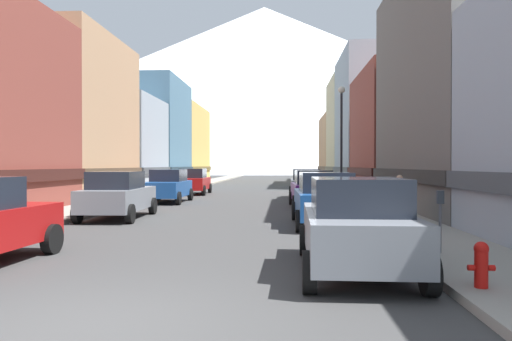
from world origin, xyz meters
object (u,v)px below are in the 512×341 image
(fire_hydrant_near, at_px, (481,263))
(potted_plant_0, at_px, (99,191))
(car_right_2, at_px, (313,189))
(car_right_3, at_px, (306,184))
(car_right_0, at_px, (356,225))
(potted_plant_1, at_px, (106,191))
(pedestrian_0, at_px, (400,200))
(car_left_1, at_px, (118,195))
(parking_meter_near, at_px, (440,213))
(car_right_1, at_px, (325,199))
(car_left_2, at_px, (168,186))
(streetlamp_right, at_px, (341,126))
(car_left_3, at_px, (194,181))
(trash_bin_right, at_px, (398,205))

(fire_hydrant_near, xyz_separation_m, potted_plant_0, (-12.45, 16.91, 0.19))
(car_right_2, distance_m, car_right_3, 6.37)
(car_right_0, xyz_separation_m, potted_plant_1, (-10.80, 16.26, -0.27))
(car_right_3, height_order, pedestrian_0, car_right_3)
(car_left_1, distance_m, pedestrian_0, 10.20)
(fire_hydrant_near, bearing_deg, parking_meter_near, 84.16)
(car_right_1, height_order, car_right_2, same)
(car_left_2, relative_size, car_right_2, 0.99)
(car_right_3, relative_size, pedestrian_0, 2.85)
(car_left_2, relative_size, pedestrian_0, 2.85)
(fire_hydrant_near, distance_m, pedestrian_0, 8.77)
(car_left_1, height_order, parking_meter_near, car_left_1)
(car_right_0, distance_m, potted_plant_1, 19.52)
(car_left_2, xyz_separation_m, potted_plant_1, (-3.20, -0.65, -0.27))
(potted_plant_0, bearing_deg, car_right_0, -54.74)
(parking_meter_near, bearing_deg, potted_plant_0, 132.38)
(car_right_2, bearing_deg, streetlamp_right, 48.32)
(car_right_1, distance_m, potted_plant_0, 13.57)
(car_left_3, xyz_separation_m, car_right_3, (7.60, -3.99, 0.00))
(fire_hydrant_near, bearing_deg, car_left_2, 116.51)
(parking_meter_near, bearing_deg, trash_bin_right, 84.67)
(car_right_3, height_order, fire_hydrant_near, car_right_3)
(car_right_2, xyz_separation_m, potted_plant_1, (-10.80, 2.24, -0.27))
(car_right_0, relative_size, trash_bin_right, 4.52)
(car_right_0, height_order, potted_plant_1, car_right_0)
(car_right_1, xyz_separation_m, streetlamp_right, (1.55, 8.69, 3.09))
(car_right_1, xyz_separation_m, car_right_3, (-0.00, 13.33, 0.00))
(parking_meter_near, height_order, pedestrian_0, pedestrian_0)
(fire_hydrant_near, xyz_separation_m, trash_bin_right, (0.90, 9.37, 0.12))
(streetlamp_right, bearing_deg, car_right_3, 108.49)
(potted_plant_1, xyz_separation_m, streetlamp_right, (12.35, -0.50, 3.35))
(car_left_2, height_order, car_right_3, same)
(streetlamp_right, bearing_deg, potted_plant_0, -177.75)
(pedestrian_0, bearing_deg, car_right_1, -179.36)
(car_left_2, bearing_deg, car_right_2, -20.83)
(parking_meter_near, bearing_deg, pedestrian_0, 85.07)
(potted_plant_0, height_order, potted_plant_1, potted_plant_0)
(parking_meter_near, distance_m, pedestrian_0, 5.82)
(fire_hydrant_near, relative_size, trash_bin_right, 0.72)
(car_right_0, relative_size, potted_plant_0, 4.41)
(car_right_2, height_order, car_right_3, same)
(car_left_1, height_order, pedestrian_0, car_left_1)
(trash_bin_right, relative_size, potted_plant_1, 1.13)
(car_left_2, relative_size, potted_plant_0, 4.39)
(car_left_3, relative_size, parking_meter_near, 3.35)
(streetlamp_right, bearing_deg, car_left_2, 172.82)
(potted_plant_0, bearing_deg, car_left_3, 70.64)
(fire_hydrant_near, height_order, trash_bin_right, trash_bin_right)
(fire_hydrant_near, xyz_separation_m, parking_meter_near, (0.30, 2.94, 0.49))
(car_left_3, distance_m, streetlamp_right, 12.95)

